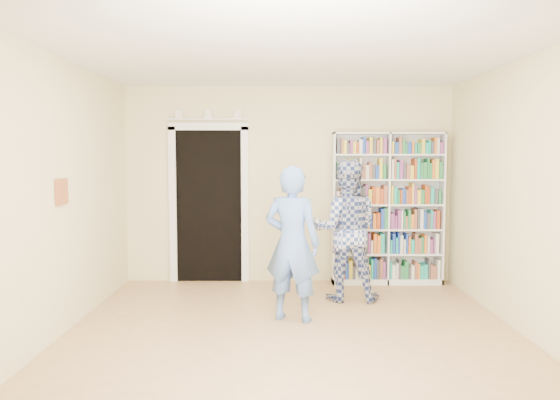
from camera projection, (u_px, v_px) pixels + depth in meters
name	position (u px, v px, depth m)	size (l,w,h in m)	color
floor	(293.00, 340.00, 5.17)	(5.00, 5.00, 0.00)	#A97C52
ceiling	(293.00, 51.00, 4.96)	(5.00, 5.00, 0.00)	white
wall_back	(288.00, 185.00, 7.56)	(4.50, 4.50, 0.00)	beige
wall_left	(51.00, 198.00, 5.06)	(5.00, 5.00, 0.00)	beige
wall_right	(535.00, 198.00, 5.07)	(5.00, 5.00, 0.00)	beige
bookshelf	(387.00, 208.00, 7.43)	(1.50, 0.28, 2.06)	white
doorway	(209.00, 197.00, 7.55)	(1.10, 0.08, 2.43)	black
wall_art	(62.00, 192.00, 5.26)	(0.03, 0.25, 0.25)	brown
man_blue	(292.00, 244.00, 5.75)	(0.60, 0.39, 1.64)	#5C83CD
man_plaid	(346.00, 230.00, 6.58)	(0.83, 0.64, 1.70)	navy
paper_sheet	(353.00, 222.00, 6.40)	(0.20, 0.01, 0.29)	white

